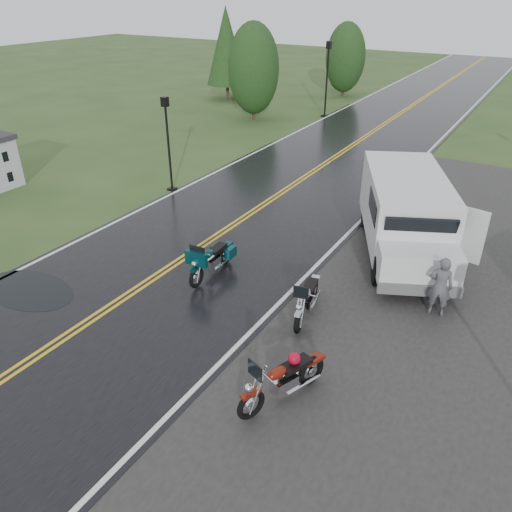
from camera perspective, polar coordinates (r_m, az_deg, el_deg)
The scene contains 12 objects.
ground at distance 14.50m, azimuth -13.72°, elevation -4.00°, with size 120.00×120.00×0.00m, color #2D471E.
road at distance 21.86m, azimuth 4.51°, elevation 8.23°, with size 8.00×100.00×0.04m, color black.
motorcycle_red at distance 9.99m, azimuth -0.59°, elevation -15.60°, with size 0.80×2.21×1.31m, color #62150B, non-canonical shape.
motorcycle_teal at distance 13.99m, azimuth -6.89°, elevation -1.55°, with size 0.78×2.14×1.27m, color #042E31, non-canonical shape.
motorcycle_silver at distance 12.20m, azimuth 4.94°, elevation -6.52°, with size 0.76×2.09×1.24m, color #B2B6BA, non-canonical shape.
van_white at distance 14.27m, azimuth 14.15°, elevation 1.19°, with size 2.38×6.36×2.50m, color silver, non-canonical shape.
person_at_van at distance 13.57m, azimuth 20.29°, elevation -3.38°, with size 0.60×0.40×1.66m, color #4B4B50.
lamp_post_near_left at distance 20.86m, azimuth -9.97°, elevation 12.40°, with size 0.33×0.33×3.85m, color black, non-canonical shape.
lamp_post_far_left at distance 33.65m, azimuth 8.09°, elevation 19.33°, with size 0.40×0.40×4.61m, color black, non-canonical shape.
tree_left_mid at distance 32.63m, azimuth -0.28°, elevation 19.59°, with size 3.15×3.15×4.93m, color #1E3D19, non-canonical shape.
tree_left_far at distance 40.50m, azimuth 10.12°, elevation 20.67°, with size 2.93×2.93×4.51m, color #1E3D19, non-canonical shape.
pine_left_far at distance 38.90m, azimuth -3.38°, elevation 21.96°, with size 2.97×2.97×6.19m, color #1E3D19, non-canonical shape.
Camera 1 is at (9.01, -8.40, 7.63)m, focal length 35.00 mm.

